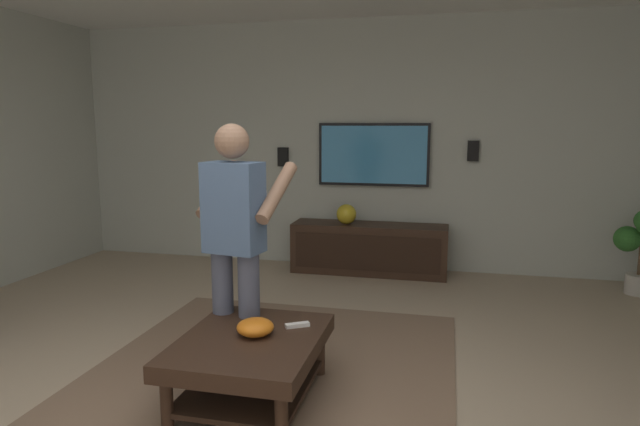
# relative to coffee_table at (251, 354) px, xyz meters

# --- Properties ---
(wall_back_tv) EXTENTS (0.10, 6.87, 2.79)m
(wall_back_tv) POSITION_rel_coffee_table_xyz_m (3.34, -0.04, 1.10)
(wall_back_tv) COLOR #B2B7AD
(wall_back_tv) RESTS_ON ground
(area_rug) EXTENTS (3.02, 2.38, 0.01)m
(area_rug) POSITION_rel_coffee_table_xyz_m (0.20, 0.00, -0.29)
(area_rug) COLOR #7A604C
(area_rug) RESTS_ON ground
(coffee_table) EXTENTS (1.00, 0.80, 0.40)m
(coffee_table) POSITION_rel_coffee_table_xyz_m (0.00, 0.00, 0.00)
(coffee_table) COLOR #332116
(coffee_table) RESTS_ON ground
(media_console) EXTENTS (0.45, 1.70, 0.55)m
(media_console) POSITION_rel_coffee_table_xyz_m (3.00, -0.27, -0.02)
(media_console) COLOR #332116
(media_console) RESTS_ON ground
(tv) EXTENTS (0.05, 1.24, 0.70)m
(tv) POSITION_rel_coffee_table_xyz_m (3.24, -0.27, 1.01)
(tv) COLOR black
(person_standing) EXTENTS (0.59, 0.60, 1.64)m
(person_standing) POSITION_rel_coffee_table_xyz_m (0.37, 0.23, 0.64)
(person_standing) COLOR #4C5166
(person_standing) RESTS_ON ground
(bowl) EXTENTS (0.22, 0.22, 0.10)m
(bowl) POSITION_rel_coffee_table_xyz_m (0.03, -0.02, 0.15)
(bowl) COLOR orange
(bowl) RESTS_ON coffee_table
(remote_white) EXTENTS (0.12, 0.15, 0.02)m
(remote_white) POSITION_rel_coffee_table_xyz_m (0.22, -0.23, 0.12)
(remote_white) COLOR white
(remote_white) RESTS_ON coffee_table
(vase_round) EXTENTS (0.22, 0.22, 0.22)m
(vase_round) POSITION_rel_coffee_table_xyz_m (2.96, -0.02, 0.36)
(vase_round) COLOR gold
(vase_round) RESTS_ON media_console
(wall_speaker_left) EXTENTS (0.06, 0.12, 0.22)m
(wall_speaker_left) POSITION_rel_coffee_table_xyz_m (3.26, -1.35, 1.06)
(wall_speaker_left) COLOR black
(wall_speaker_right) EXTENTS (0.06, 0.12, 0.22)m
(wall_speaker_right) POSITION_rel_coffee_table_xyz_m (3.26, 0.80, 0.96)
(wall_speaker_right) COLOR black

